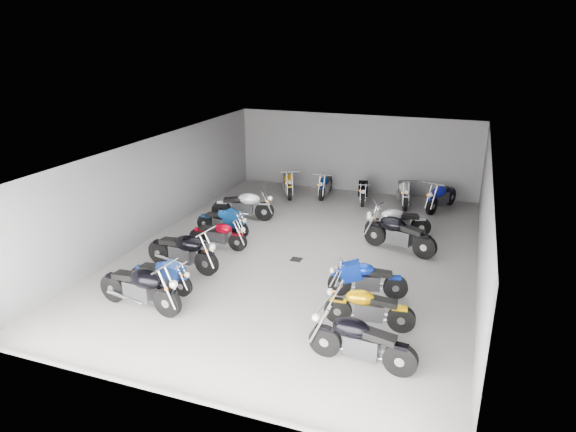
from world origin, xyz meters
The scene contains 22 objects.
ground centered at (0.00, 0.00, 0.00)m, with size 14.00×14.00×0.00m, color gray.
wall_back centered at (0.00, 7.00, 1.60)m, with size 10.00×0.10×3.20m, color slate.
wall_left centered at (-5.00, 0.00, 1.60)m, with size 0.10×14.00×3.20m, color slate.
wall_right centered at (5.00, 0.00, 1.60)m, with size 0.10×14.00×3.20m, color slate.
ceiling centered at (0.00, 0.00, 3.22)m, with size 10.00×14.00×0.04m, color black.
drain_grate centered at (0.00, -0.50, 0.01)m, with size 0.32×0.32×0.01m, color black.
motorcycle_left_a centered at (-2.57, -4.46, 0.57)m, with size 2.39×0.54×1.05m.
motorcycle_left_b centered at (-2.61, -3.51, 0.45)m, with size 1.87×0.41×0.82m.
motorcycle_left_c centered at (-2.75, -2.20, 0.56)m, with size 2.34×0.54×1.03m.
motorcycle_left_d centered at (-2.53, -0.51, 0.46)m, with size 1.91×0.39×0.84m.
motorcycle_left_e centered at (-2.90, 0.53, 0.47)m, with size 1.97×0.46×0.87m.
motorcycle_left_f centered at (-2.88, 2.11, 0.54)m, with size 2.20×0.70×0.98m.
motorcycle_right_a centered at (2.85, -4.86, 0.54)m, with size 2.23×0.49×0.98m.
motorcycle_right_b centered at (2.71, -3.42, 0.49)m, with size 2.05×0.44×0.90m.
motorcycle_right_c centered at (2.38, -2.01, 0.48)m, with size 1.98×0.58×0.88m.
motorcycle_right_e centered at (2.70, 1.14, 0.57)m, with size 2.29×0.87×1.04m.
motorcycle_right_f centered at (2.49, 2.29, 0.52)m, with size 2.04×0.99×0.95m.
motorcycle_back_b centered at (-2.42, 5.47, 0.51)m, with size 1.02×2.01×0.94m.
motorcycle_back_c centered at (-0.93, 5.84, 0.47)m, with size 0.41×1.96×0.86m.
motorcycle_back_d centered at (0.64, 5.64, 0.47)m, with size 0.57×1.92×0.85m.
motorcycle_back_e centered at (2.21, 5.73, 0.52)m, with size 0.68×2.14×0.95m.
motorcycle_back_f centered at (3.62, 5.62, 0.52)m, with size 0.95×2.08×0.96m.
Camera 1 is at (4.46, -13.53, 6.26)m, focal length 32.00 mm.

